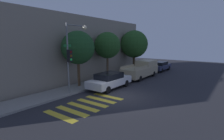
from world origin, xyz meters
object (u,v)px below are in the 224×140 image
at_px(sedan_near_corner, 110,80).
at_px(tree_midblock, 107,45).
at_px(tree_near_corner, 78,48).
at_px(tree_far_end, 134,44).
at_px(pickup_truck, 142,69).
at_px(traffic_light_pole, 73,49).
at_px(sedan_middle, 160,66).

distance_m(sedan_near_corner, tree_midblock, 4.85).
relative_size(tree_near_corner, tree_far_end, 0.90).
bearing_deg(sedan_near_corner, tree_near_corner, 117.57).
height_order(pickup_truck, tree_far_end, tree_far_end).
xyz_separation_m(traffic_light_pole, pickup_truck, (9.09, -1.27, -2.59)).
distance_m(sedan_middle, tree_midblock, 9.79).
distance_m(pickup_truck, sedan_middle, 5.78).
xyz_separation_m(sedan_middle, tree_near_corner, (-13.20, 2.50, 2.87)).
height_order(sedan_near_corner, pickup_truck, pickup_truck).
bearing_deg(tree_midblock, pickup_truck, -37.99).
xyz_separation_m(sedan_near_corner, tree_near_corner, (-1.30, 2.50, 2.83)).
bearing_deg(tree_far_end, traffic_light_pole, -174.02).
bearing_deg(tree_midblock, sedan_near_corner, -139.47).
bearing_deg(sedan_near_corner, tree_midblock, 40.53).
distance_m(traffic_light_pole, sedan_near_corner, 4.28).
relative_size(sedan_middle, tree_far_end, 0.81).
bearing_deg(sedan_middle, traffic_light_pole, 175.12).
bearing_deg(tree_near_corner, sedan_middle, -10.71).
relative_size(pickup_truck, sedan_middle, 1.25).
bearing_deg(traffic_light_pole, sedan_middle, -4.88).
height_order(tree_midblock, tree_far_end, tree_far_end).
distance_m(sedan_near_corner, tree_far_end, 9.58).
height_order(sedan_middle, tree_near_corner, tree_near_corner).
xyz_separation_m(tree_midblock, tree_far_end, (5.81, 0.00, 0.08)).
relative_size(sedan_near_corner, pickup_truck, 0.79).
relative_size(sedan_middle, tree_near_corner, 0.90).
distance_m(traffic_light_pole, tree_midblock, 6.02).
relative_size(traffic_light_pole, sedan_middle, 1.20).
height_order(tree_near_corner, tree_far_end, tree_far_end).
height_order(sedan_near_corner, tree_near_corner, tree_near_corner).
bearing_deg(tree_near_corner, tree_far_end, 0.00).
bearing_deg(sedan_middle, sedan_near_corner, 180.00).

